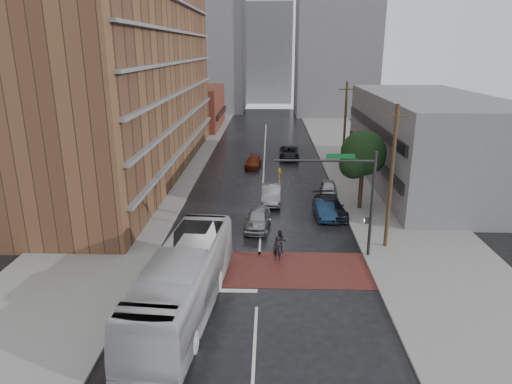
# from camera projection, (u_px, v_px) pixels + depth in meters

# --- Properties ---
(ground) EXTENTS (160.00, 160.00, 0.00)m
(ground) POSITION_uv_depth(u_px,v_px,m) (258.00, 272.00, 28.49)
(ground) COLOR black
(ground) RESTS_ON ground
(crosswalk) EXTENTS (14.00, 5.00, 0.02)m
(crosswalk) POSITION_uv_depth(u_px,v_px,m) (259.00, 269.00, 28.96)
(crosswalk) COLOR maroon
(crosswalk) RESTS_ON ground
(sidewalk_west) EXTENTS (9.00, 90.00, 0.15)m
(sidewalk_west) POSITION_uv_depth(u_px,v_px,m) (164.00, 169.00, 52.61)
(sidewalk_west) COLOR gray
(sidewalk_west) RESTS_ON ground
(sidewalk_east) EXTENTS (9.00, 90.00, 0.15)m
(sidewalk_east) POSITION_uv_depth(u_px,v_px,m) (364.00, 170.00, 51.96)
(sidewalk_east) COLOR gray
(sidewalk_east) RESTS_ON ground
(apartment_block) EXTENTS (10.00, 44.00, 28.00)m
(apartment_block) POSITION_uv_depth(u_px,v_px,m) (130.00, 42.00, 47.52)
(apartment_block) COLOR brown
(apartment_block) RESTS_ON ground
(storefront_west) EXTENTS (8.00, 16.00, 7.00)m
(storefront_west) POSITION_uv_depth(u_px,v_px,m) (197.00, 107.00, 79.22)
(storefront_west) COLOR brown
(storefront_west) RESTS_ON ground
(building_east) EXTENTS (11.00, 26.00, 9.00)m
(building_east) POSITION_uv_depth(u_px,v_px,m) (428.00, 141.00, 45.72)
(building_east) COLOR slate
(building_east) RESTS_ON ground
(distant_tower_west) EXTENTS (18.00, 16.00, 32.00)m
(distant_tower_west) POSITION_uv_depth(u_px,v_px,m) (203.00, 35.00, 98.37)
(distant_tower_west) COLOR slate
(distant_tower_west) RESTS_ON ground
(distant_tower_east) EXTENTS (16.00, 14.00, 36.00)m
(distant_tower_east) POSITION_uv_depth(u_px,v_px,m) (337.00, 24.00, 91.26)
(distant_tower_east) COLOR slate
(distant_tower_east) RESTS_ON ground
(distant_tower_center) EXTENTS (12.00, 10.00, 24.00)m
(distant_tower_center) POSITION_uv_depth(u_px,v_px,m) (268.00, 54.00, 115.38)
(distant_tower_center) COLOR slate
(distant_tower_center) RESTS_ON ground
(street_tree) EXTENTS (4.20, 4.10, 6.90)m
(street_tree) POSITION_uv_depth(u_px,v_px,m) (363.00, 156.00, 38.28)
(street_tree) COLOR #332319
(street_tree) RESTS_ON ground
(signal_mast) EXTENTS (6.50, 0.30, 7.20)m
(signal_mast) POSITION_uv_depth(u_px,v_px,m) (350.00, 189.00, 29.27)
(signal_mast) COLOR #2D2D33
(signal_mast) RESTS_ON ground
(utility_pole_near) EXTENTS (1.60, 0.26, 10.00)m
(utility_pole_near) POSITION_uv_depth(u_px,v_px,m) (391.00, 177.00, 30.50)
(utility_pole_near) COLOR #473321
(utility_pole_near) RESTS_ON ground
(utility_pole_far) EXTENTS (1.60, 0.26, 10.00)m
(utility_pole_far) POSITION_uv_depth(u_px,v_px,m) (345.00, 127.00, 49.56)
(utility_pole_far) COLOR #473321
(utility_pole_far) RESTS_ON ground
(transit_bus) EXTENTS (4.09, 13.00, 3.56)m
(transit_bus) POSITION_uv_depth(u_px,v_px,m) (183.00, 281.00, 23.79)
(transit_bus) COLOR silver
(transit_bus) RESTS_ON ground
(pedestrian_a) EXTENTS (0.62, 0.41, 1.71)m
(pedestrian_a) POSITION_uv_depth(u_px,v_px,m) (278.00, 248.00, 29.86)
(pedestrian_a) COLOR black
(pedestrian_a) RESTS_ON ground
(pedestrian_b) EXTENTS (0.85, 0.71, 1.59)m
(pedestrian_b) POSITION_uv_depth(u_px,v_px,m) (281.00, 242.00, 31.07)
(pedestrian_b) COLOR black
(pedestrian_b) RESTS_ON ground
(car_travel_a) EXTENTS (2.22, 4.64, 1.53)m
(car_travel_a) POSITION_uv_depth(u_px,v_px,m) (258.00, 219.00, 35.25)
(car_travel_a) COLOR #94959A
(car_travel_a) RESTS_ON ground
(car_travel_b) EXTENTS (1.77, 4.79, 1.57)m
(car_travel_b) POSITION_uv_depth(u_px,v_px,m) (271.00, 194.00, 41.20)
(car_travel_b) COLOR #9C9DA3
(car_travel_b) RESTS_ON ground
(car_travel_c) EXTENTS (2.11, 4.32, 1.21)m
(car_travel_c) POSITION_uv_depth(u_px,v_px,m) (253.00, 162.00, 53.55)
(car_travel_c) COLOR maroon
(car_travel_c) RESTS_ON ground
(suv_travel) EXTENTS (2.54, 5.29, 1.45)m
(suv_travel) POSITION_uv_depth(u_px,v_px,m) (289.00, 153.00, 57.71)
(suv_travel) COLOR black
(suv_travel) RESTS_ON ground
(car_parked_near) EXTENTS (1.70, 4.28, 1.39)m
(car_parked_near) POSITION_uv_depth(u_px,v_px,m) (324.00, 209.00, 37.66)
(car_parked_near) COLOR #132843
(car_parked_near) RESTS_ON ground
(car_parked_mid) EXTENTS (2.87, 5.35, 1.47)m
(car_parked_mid) POSITION_uv_depth(u_px,v_px,m) (330.00, 207.00, 38.00)
(car_parked_mid) COLOR black
(car_parked_mid) RESTS_ON ground
(car_parked_far) EXTENTS (1.80, 3.88, 1.29)m
(car_parked_far) POSITION_uv_depth(u_px,v_px,m) (328.00, 188.00, 43.50)
(car_parked_far) COLOR #A1A3A8
(car_parked_far) RESTS_ON ground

